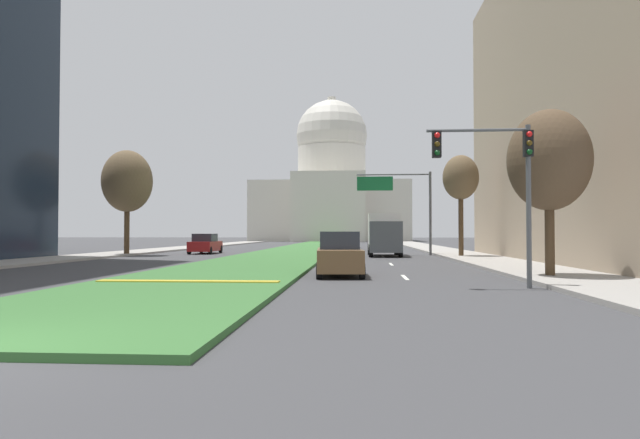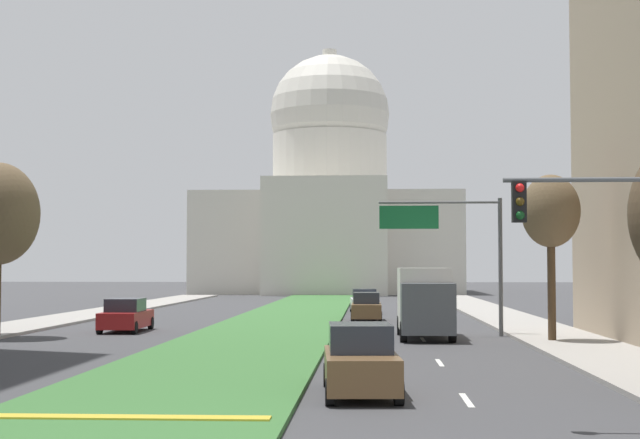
# 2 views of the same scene
# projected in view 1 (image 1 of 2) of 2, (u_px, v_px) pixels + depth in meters

# --- Properties ---
(ground_plane) EXTENTS (260.00, 260.00, 0.00)m
(ground_plane) POSITION_uv_depth(u_px,v_px,m) (309.00, 248.00, 61.98)
(ground_plane) COLOR #3D3D3F
(grass_median) EXTENTS (6.75, 98.37, 0.14)m
(grass_median) POSITION_uv_depth(u_px,v_px,m) (304.00, 249.00, 56.53)
(grass_median) COLOR #386B33
(grass_median) RESTS_ON ground_plane
(median_curb_nose) EXTENTS (6.08, 0.50, 0.04)m
(median_curb_nose) POSITION_uv_depth(u_px,v_px,m) (188.00, 281.00, 18.01)
(median_curb_nose) COLOR gold
(median_curb_nose) RESTS_ON grass_median
(lane_dashes_right) EXTENTS (0.16, 37.67, 0.01)m
(lane_dashes_right) POSITION_uv_depth(u_px,v_px,m) (383.00, 257.00, 39.64)
(lane_dashes_right) COLOR silver
(lane_dashes_right) RESTS_ON ground_plane
(sidewalk_left) EXTENTS (4.00, 98.37, 0.15)m
(sidewalk_left) POSITION_uv_depth(u_px,v_px,m) (157.00, 250.00, 52.02)
(sidewalk_left) COLOR #9E9991
(sidewalk_left) RESTS_ON ground_plane
(sidewalk_right) EXTENTS (4.00, 98.37, 0.15)m
(sidewalk_right) POSITION_uv_depth(u_px,v_px,m) (444.00, 251.00, 50.14)
(sidewalk_right) COLOR #9E9991
(sidewalk_right) RESTS_ON ground_plane
(midrise_block_right) EXTENTS (12.58, 27.68, 19.99)m
(midrise_block_right) POSITION_uv_depth(u_px,v_px,m) (631.00, 94.00, 32.43)
(midrise_block_right) COLOR tan
(midrise_block_right) RESTS_ON ground_plane
(capitol_building) EXTENTS (31.93, 27.11, 30.88)m
(capitol_building) POSITION_uv_depth(u_px,v_px,m) (331.00, 189.00, 116.07)
(capitol_building) COLOR beige
(capitol_building) RESTS_ON ground_plane
(traffic_light_near_right) EXTENTS (3.34, 0.35, 5.20)m
(traffic_light_near_right) POSITION_uv_depth(u_px,v_px,m) (501.00, 169.00, 17.38)
(traffic_light_near_right) COLOR #515456
(traffic_light_near_right) RESTS_ON ground_plane
(overhead_guide_sign) EXTENTS (5.81, 0.20, 6.50)m
(overhead_guide_sign) POSITION_uv_depth(u_px,v_px,m) (402.00, 195.00, 42.50)
(overhead_guide_sign) COLOR #515456
(overhead_guide_sign) RESTS_ON ground_plane
(street_tree_right_near) EXTENTS (3.09, 3.09, 6.47)m
(street_tree_right_near) POSITION_uv_depth(u_px,v_px,m) (549.00, 161.00, 20.79)
(street_tree_right_near) COLOR #4C3823
(street_tree_right_near) RESTS_ON ground_plane
(street_tree_left_mid) EXTENTS (3.79, 3.79, 8.08)m
(street_tree_left_mid) POSITION_uv_depth(u_px,v_px,m) (127.00, 182.00, 41.78)
(street_tree_left_mid) COLOR #4C3823
(street_tree_left_mid) RESTS_ON ground_plane
(street_tree_right_mid) EXTENTS (2.50, 2.50, 7.21)m
(street_tree_right_mid) POSITION_uv_depth(u_px,v_px,m) (461.00, 179.00, 38.28)
(street_tree_right_mid) COLOR #4C3823
(street_tree_right_mid) RESTS_ON ground_plane
(sedan_lead_stopped) EXTENTS (2.10, 4.50, 1.81)m
(sedan_lead_stopped) POSITION_uv_depth(u_px,v_px,m) (339.00, 255.00, 22.39)
(sedan_lead_stopped) COLOR brown
(sedan_lead_stopped) RESTS_ON ground_plane
(sedan_midblock) EXTENTS (2.03, 4.68, 1.67)m
(sedan_midblock) POSITION_uv_depth(u_px,v_px,m) (205.00, 244.00, 45.70)
(sedan_midblock) COLOR maroon
(sedan_midblock) RESTS_ON ground_plane
(sedan_distant) EXTENTS (1.82, 4.48, 1.70)m
(sedan_distant) POSITION_uv_depth(u_px,v_px,m) (351.00, 242.00, 54.78)
(sedan_distant) COLOR brown
(sedan_distant) RESTS_ON ground_plane
(sedan_far_horizon) EXTENTS (2.12, 4.56, 1.68)m
(sedan_far_horizon) POSITION_uv_depth(u_px,v_px,m) (350.00, 241.00, 64.41)
(sedan_far_horizon) COLOR silver
(sedan_far_horizon) RESTS_ON ground_plane
(box_truck_delivery) EXTENTS (2.40, 6.40, 3.20)m
(box_truck_delivery) POSITION_uv_depth(u_px,v_px,m) (384.00, 234.00, 41.25)
(box_truck_delivery) COLOR #4C5156
(box_truck_delivery) RESTS_ON ground_plane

